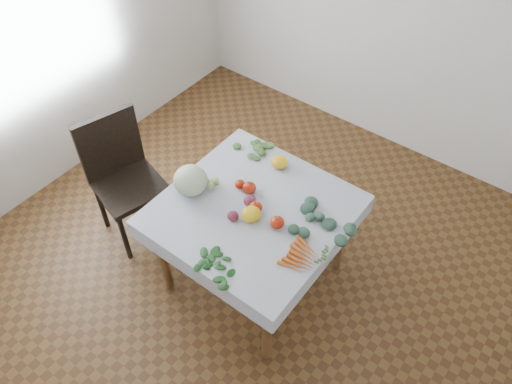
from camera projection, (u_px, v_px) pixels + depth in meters
ground at (254, 275)px, 3.70m from camera, size 4.00×4.00×0.00m
back_wall at (412, 0)px, 3.81m from camera, size 4.00×0.04×2.70m
left_wall at (30, 26)px, 3.54m from camera, size 0.04×4.00×2.70m
table at (253, 219)px, 3.23m from camera, size 1.00×1.00×0.75m
tablecloth at (253, 209)px, 3.15m from camera, size 1.12×1.12×0.01m
chair at (122, 171)px, 3.63m from camera, size 0.56×0.56×1.01m
cabbage at (190, 180)px, 3.18m from camera, size 0.28×0.28×0.20m
tomato_a at (256, 207)px, 3.11m from camera, size 0.09×0.09×0.07m
tomato_b at (249, 188)px, 3.22m from camera, size 0.10×0.10×0.08m
tomato_c at (240, 184)px, 3.26m from camera, size 0.09×0.09×0.06m
tomato_d at (277, 222)px, 3.03m from camera, size 0.09×0.09×0.08m
heirloom_back at (280, 162)px, 3.39m from camera, size 0.15×0.15×0.08m
heirloom_front at (251, 214)px, 3.06m from camera, size 0.14×0.14×0.09m
onion_a at (250, 201)px, 3.15m from camera, size 0.09×0.09×0.07m
onion_b at (233, 216)px, 3.07m from camera, size 0.09×0.09×0.06m
tomatillo_cluster at (207, 182)px, 3.28m from camera, size 0.16×0.10×0.05m
carrot_bunch at (302, 258)px, 2.88m from camera, size 0.18×0.25×0.03m
kale_bunch at (323, 227)px, 3.02m from camera, size 0.30×0.30×0.05m
basil_bunch at (219, 267)px, 2.84m from camera, size 0.27×0.24×0.01m
dill_bunch at (253, 146)px, 3.54m from camera, size 0.23×0.21×0.03m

